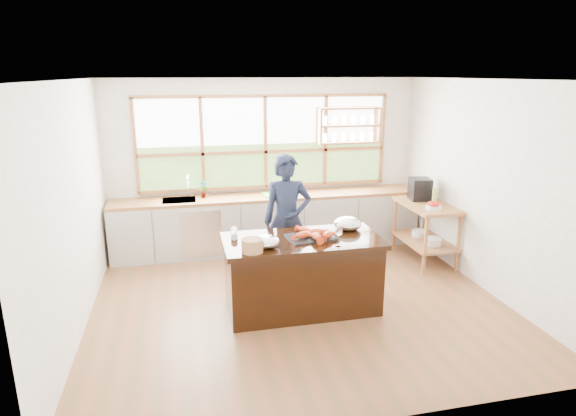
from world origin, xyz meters
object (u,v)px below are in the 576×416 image
object	(u,v)px
cook	(287,220)
espresso_machine	(420,189)
island	(302,274)
wicker_basket	(252,246)

from	to	relation	value
cook	espresso_machine	bearing A→B (deg)	19.08
island	cook	xyz separation A→B (m)	(-0.00, 0.81, 0.43)
wicker_basket	cook	bearing A→B (deg)	60.37
cook	wicker_basket	size ratio (longest dim) A/B	7.55
island	espresso_machine	world-z (taller)	espresso_machine
island	cook	bearing A→B (deg)	90.14
cook	wicker_basket	xyz separation A→B (m)	(-0.64, -1.12, 0.09)
espresso_machine	wicker_basket	distance (m)	3.28
cook	island	bearing A→B (deg)	-84.62
espresso_machine	wicker_basket	world-z (taller)	espresso_machine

